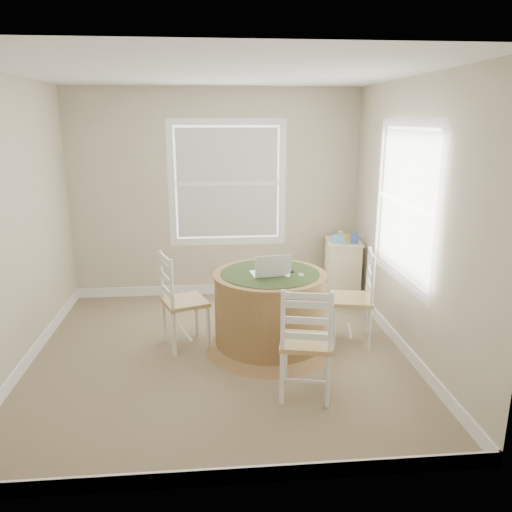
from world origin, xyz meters
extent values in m
cube|color=#8F795A|center=(0.00, 0.00, -0.01)|extent=(3.60, 3.60, 0.02)
cube|color=white|center=(0.00, 0.00, 2.61)|extent=(3.60, 3.60, 0.02)
cube|color=#C2B399|center=(0.00, 1.81, 1.30)|extent=(3.60, 0.02, 2.60)
cube|color=#C2B399|center=(0.00, -1.81, 1.30)|extent=(3.60, 0.02, 2.60)
cube|color=#C2B399|center=(-1.81, 0.00, 1.30)|extent=(0.02, 3.60, 2.60)
cube|color=#C2B399|center=(1.81, 0.00, 1.30)|extent=(0.02, 3.60, 2.60)
cube|color=white|center=(0.00, 1.79, 0.06)|extent=(3.60, 0.02, 0.12)
cube|color=white|center=(0.00, -1.79, 0.06)|extent=(3.60, 0.02, 0.12)
cube|color=white|center=(-1.79, 0.00, 0.06)|extent=(0.02, 3.60, 0.12)
cube|color=white|center=(1.79, 0.00, 0.06)|extent=(0.02, 3.60, 0.12)
cylinder|color=olive|center=(0.49, 0.12, 0.43)|extent=(1.08, 1.08, 0.70)
cone|color=olive|center=(0.49, 0.12, 0.04)|extent=(1.28, 1.28, 0.08)
cylinder|color=olive|center=(0.49, 0.12, 0.77)|extent=(1.10, 1.10, 0.03)
cylinder|color=#31431D|center=(0.49, 0.12, 0.78)|extent=(0.95, 0.95, 0.01)
cone|color=#31431D|center=(0.49, 0.12, 0.73)|extent=(1.06, 1.06, 0.10)
cube|color=white|center=(0.48, 0.10, 0.79)|extent=(0.37, 0.28, 0.02)
cube|color=silver|center=(0.48, 0.10, 0.80)|extent=(0.30, 0.17, 0.00)
cube|color=black|center=(0.51, -0.05, 0.91)|extent=(0.35, 0.11, 0.22)
ellipsoid|color=white|center=(0.64, 0.01, 0.79)|extent=(0.06, 0.10, 0.03)
cube|color=#B7BABF|center=(0.78, 0.03, 0.79)|extent=(0.05, 0.09, 0.02)
cube|color=black|center=(0.70, 0.12, 0.79)|extent=(0.06, 0.05, 0.02)
cube|color=beige|center=(1.57, 1.47, 0.37)|extent=(0.47, 0.59, 0.74)
cube|color=beige|center=(1.57, 1.47, 0.75)|extent=(0.50, 0.63, 0.02)
cube|color=beige|center=(1.37, 1.49, 0.15)|extent=(0.07, 0.46, 0.16)
cube|color=beige|center=(1.37, 1.49, 0.38)|extent=(0.07, 0.46, 0.16)
cube|color=beige|center=(1.37, 1.49, 0.59)|extent=(0.07, 0.46, 0.16)
cube|color=#5894CB|center=(1.47, 1.35, 0.81)|extent=(0.13, 0.13, 0.10)
cube|color=#E8CC52|center=(1.66, 1.52, 0.79)|extent=(0.16, 0.12, 0.06)
cube|color=#3652A4|center=(1.67, 1.32, 0.82)|extent=(0.09, 0.09, 0.12)
cylinder|color=beige|center=(1.56, 1.59, 0.81)|extent=(0.07, 0.07, 0.09)
camera|label=1|loc=(-0.06, -4.44, 2.21)|focal=35.00mm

